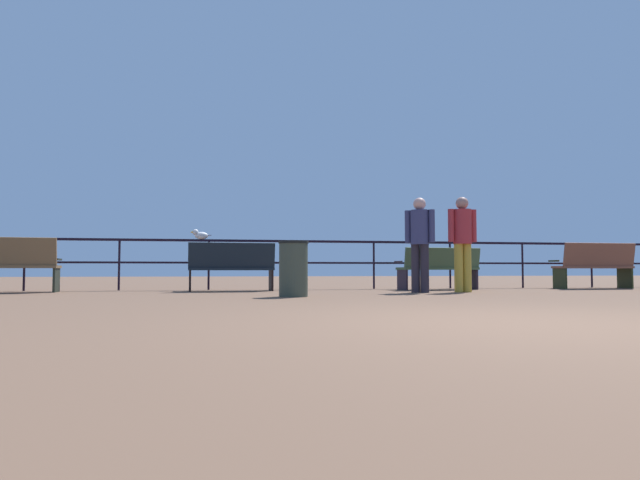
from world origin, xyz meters
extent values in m
plane|color=brown|center=(0.00, 0.00, 0.00)|extent=(60.00, 60.00, 0.00)
cube|color=black|center=(0.00, 7.69, 1.02)|extent=(19.43, 0.05, 0.05)
cube|color=black|center=(0.00, 7.69, 0.56)|extent=(19.43, 0.04, 0.04)
cylinder|color=black|center=(-6.18, 7.69, 0.51)|extent=(0.04, 0.04, 1.02)
cylinder|color=black|center=(-4.42, 7.69, 0.51)|extent=(0.04, 0.04, 1.02)
cylinder|color=black|center=(-2.65, 7.69, 0.51)|extent=(0.04, 0.04, 1.02)
cylinder|color=black|center=(-0.88, 7.69, 0.51)|extent=(0.04, 0.04, 1.02)
cylinder|color=black|center=(0.88, 7.69, 0.51)|extent=(0.04, 0.04, 1.02)
cylinder|color=black|center=(2.65, 7.69, 0.51)|extent=(0.04, 0.04, 1.02)
cylinder|color=black|center=(4.42, 7.69, 0.51)|extent=(0.04, 0.04, 1.02)
cylinder|color=black|center=(6.18, 7.69, 0.51)|extent=(0.04, 0.04, 1.02)
cube|color=brown|center=(-6.16, 6.97, 0.47)|extent=(1.62, 0.61, 0.05)
cube|color=brown|center=(-6.14, 6.74, 0.73)|extent=(1.59, 0.25, 0.53)
cube|color=black|center=(-5.41, 7.02, 0.23)|extent=(0.07, 0.46, 0.47)
cube|color=black|center=(-5.42, 7.23, 0.61)|extent=(0.06, 0.36, 0.04)
cube|color=black|center=(-2.20, 6.97, 0.43)|extent=(1.66, 0.54, 0.05)
cube|color=black|center=(-2.19, 6.76, 0.68)|extent=(1.65, 0.21, 0.51)
cube|color=black|center=(-1.42, 7.01, 0.21)|extent=(0.06, 0.42, 0.43)
cube|color=black|center=(-1.43, 7.19, 0.57)|extent=(0.05, 0.33, 0.04)
cube|color=black|center=(-2.98, 6.94, 0.21)|extent=(0.06, 0.42, 0.43)
cube|color=black|center=(-2.99, 7.12, 0.57)|extent=(0.05, 0.33, 0.04)
cube|color=#375236|center=(2.06, 6.97, 0.44)|extent=(1.73, 0.66, 0.05)
cube|color=#375236|center=(2.08, 6.74, 0.65)|extent=(1.69, 0.29, 0.43)
cube|color=black|center=(2.86, 7.05, 0.22)|extent=(0.08, 0.45, 0.44)
cube|color=black|center=(2.84, 7.25, 0.58)|extent=(0.07, 0.35, 0.04)
cube|color=black|center=(1.26, 6.89, 0.22)|extent=(0.08, 0.45, 0.44)
cube|color=black|center=(1.24, 7.09, 0.58)|extent=(0.07, 0.35, 0.04)
cube|color=brown|center=(5.68, 6.97, 0.47)|extent=(1.71, 0.53, 0.05)
cube|color=brown|center=(5.68, 6.74, 0.73)|extent=(1.70, 0.16, 0.53)
cube|color=#242C15|center=(6.49, 6.98, 0.23)|extent=(0.05, 0.46, 0.47)
cube|color=#242C15|center=(6.48, 7.19, 0.61)|extent=(0.04, 0.36, 0.04)
cube|color=#242C15|center=(4.87, 6.96, 0.23)|extent=(0.05, 0.46, 0.47)
cube|color=#242C15|center=(4.86, 7.16, 0.61)|extent=(0.04, 0.36, 0.04)
cylinder|color=#AC902F|center=(2.09, 5.65, 0.45)|extent=(0.16, 0.16, 0.89)
cylinder|color=#AC902F|center=(1.93, 5.64, 0.45)|extent=(0.16, 0.16, 0.89)
cylinder|color=#A2292F|center=(2.01, 5.64, 1.22)|extent=(0.34, 0.34, 0.64)
cylinder|color=#A2292F|center=(2.24, 5.66, 1.23)|extent=(0.11, 0.11, 0.61)
cylinder|color=#A2292F|center=(1.78, 5.63, 1.23)|extent=(0.11, 0.11, 0.61)
sphere|color=#9C7166|center=(2.01, 5.64, 1.65)|extent=(0.23, 0.23, 0.23)
cylinder|color=#27212C|center=(1.22, 5.54, 0.44)|extent=(0.16, 0.16, 0.87)
cylinder|color=#27212C|center=(1.09, 5.64, 0.44)|extent=(0.16, 0.16, 0.87)
cylinder|color=navy|center=(1.16, 5.59, 1.19)|extent=(0.33, 0.33, 0.63)
cylinder|color=navy|center=(1.34, 5.46, 1.21)|extent=(0.11, 0.11, 0.59)
cylinder|color=navy|center=(0.97, 5.72, 1.21)|extent=(0.11, 0.11, 0.59)
sphere|color=tan|center=(1.16, 5.59, 1.62)|extent=(0.23, 0.23, 0.23)
ellipsoid|color=silver|center=(-2.80, 7.69, 1.12)|extent=(0.30, 0.21, 0.15)
ellipsoid|color=gray|center=(-2.80, 7.69, 1.14)|extent=(0.26, 0.16, 0.05)
sphere|color=silver|center=(-2.92, 7.67, 1.19)|extent=(0.12, 0.12, 0.12)
cone|color=gold|center=(-3.00, 7.65, 1.19)|extent=(0.06, 0.06, 0.05)
cube|color=gray|center=(-2.66, 7.72, 1.13)|extent=(0.11, 0.08, 0.02)
cylinder|color=#353E32|center=(-1.30, 4.52, 0.41)|extent=(0.44, 0.44, 0.82)
cylinder|color=black|center=(-1.30, 4.52, 0.84)|extent=(0.47, 0.47, 0.04)
camera|label=1|loc=(-2.43, -3.98, 0.42)|focal=31.10mm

